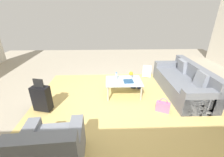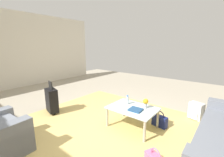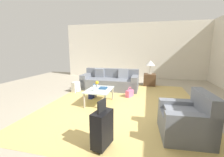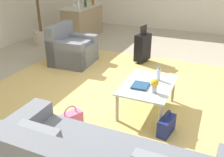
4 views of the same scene
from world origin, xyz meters
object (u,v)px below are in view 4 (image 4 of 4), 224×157
wine_glass_leftmost (74,5)px  wine_glass_left_of_centre (83,3)px  water_bottle (158,75)px  wine_bottle_amber (93,1)px  handbag_pink (71,120)px  coffee_table_book (140,86)px  bar_console (83,21)px  suitcase_black (143,47)px  wine_glass_right_of_centre (91,1)px  coffee_table (148,88)px  handbag_navy (166,125)px  armchair (71,50)px  wine_bottle_clear (78,5)px  wine_bottle_green (85,3)px  flower_vase (155,85)px

wine_glass_leftmost → wine_glass_left_of_centre: (0.52, 0.00, 0.00)m
water_bottle → wine_bottle_amber: (3.76, 3.07, 0.47)m
wine_bottle_amber → handbag_pink: 5.36m
coffee_table_book → bar_console: 4.71m
wine_bottle_amber → suitcase_black: wine_bottle_amber is taller
coffee_table_book → wine_glass_right_of_centre: bearing=33.2°
wine_glass_leftmost → coffee_table: bearing=-134.3°
coffee_table_book → handbag_navy: coffee_table_book is taller
armchair → coffee_table: bearing=-120.9°
wine_bottle_clear → wine_bottle_amber: 0.88m
water_bottle → wine_bottle_green: wine_bottle_green is taller
wine_glass_right_of_centre → wine_bottle_amber: (-0.06, -0.11, 0.01)m
bar_console → armchair: bearing=-157.1°
armchair → wine_bottle_amber: wine_bottle_amber is taller
armchair → wine_glass_left_of_centre: 2.48m
flower_vase → wine_bottle_green: wine_bottle_green is taller
coffee_table_book → handbag_navy: 0.68m
wine_bottle_clear → bar_console: bearing=16.5°
wine_glass_right_of_centre → handbag_pink: (-4.88, -2.27, -0.88)m
bar_console → handbag_pink: bearing=-152.3°
flower_vase → wine_glass_left_of_centre: (3.72, 3.21, 0.43)m
armchair → handbag_navy: armchair is taller
coffee_table → coffee_table_book: coffee_table_book is taller
wine_bottle_green → handbag_pink: size_ratio=0.84×
handbag_navy → flower_vase: bearing=47.6°
wine_glass_right_of_centre → wine_bottle_green: 0.55m
bar_console → wine_glass_right_of_centre: (0.52, -0.02, 0.54)m
bar_console → handbag_navy: size_ratio=4.24×
armchair → bar_console: bar_console is taller
coffee_table → wine_bottle_green: wine_bottle_green is taller
handbag_pink → bar_console: bearing=27.7°
flower_vase → wine_glass_left_of_centre: wine_glass_left_of_centre is taller
wine_glass_leftmost → handbag_pink: wine_glass_leftmost is taller
wine_glass_leftmost → wine_glass_left_of_centre: same height
handbag_pink → wine_bottle_clear: bearing=28.7°
wine_glass_right_of_centre → handbag_pink: bearing=-155.1°
wine_glass_right_of_centre → coffee_table_book: bearing=-144.0°
suitcase_black → wine_glass_leftmost: bearing=67.4°
suitcase_black → handbag_pink: suitcase_black is taller
wine_glass_leftmost → wine_glass_right_of_centre: 1.03m
wine_glass_leftmost → handbag_pink: bearing=-149.7°
wine_glass_left_of_centre → wine_bottle_amber: bearing=-10.7°
wine_glass_right_of_centre → flower_vase: bearing=-142.7°
handbag_pink → wine_glass_leftmost: bearing=30.3°
flower_vase → wine_glass_left_of_centre: 4.93m
water_bottle → coffee_table_book: water_bottle is taller
flower_vase → bar_console: size_ratio=0.14×
flower_vase → wine_glass_right_of_centre: 5.35m
wine_glass_left_of_centre → wine_bottle_amber: size_ratio=0.51×
wine_glass_left_of_centre → wine_glass_right_of_centre: 0.52m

